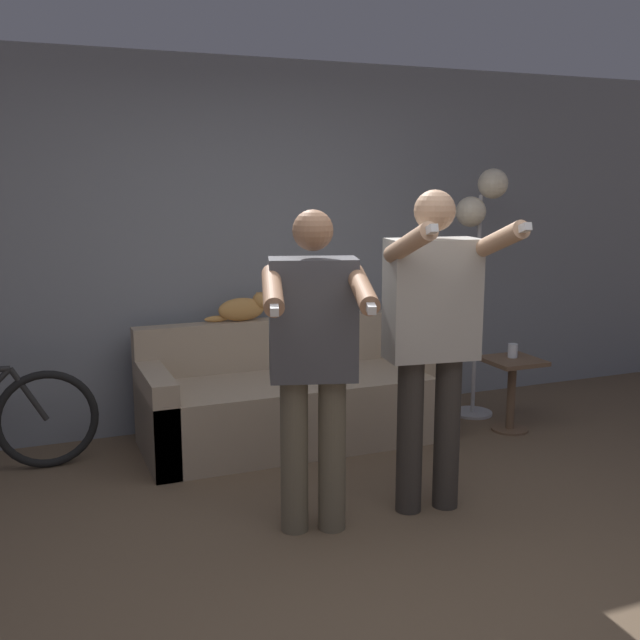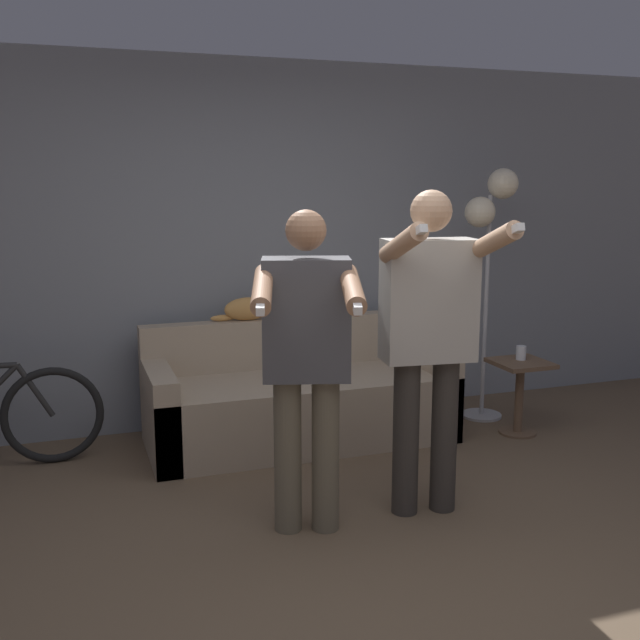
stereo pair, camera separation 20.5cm
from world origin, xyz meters
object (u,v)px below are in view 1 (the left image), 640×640
object	(u,v)px
cat	(245,308)
cup	(513,351)
person_left	(313,353)
side_table	(512,381)
floor_lamp	(481,221)
couch	(295,401)
person_right	(433,328)

from	to	relation	value
cat	cup	distance (m)	1.92
person_left	cat	size ratio (longest dim) A/B	3.56
cat	side_table	distance (m)	1.95
floor_lamp	cup	distance (m)	0.97
person_left	cup	size ratio (longest dim) A/B	16.60
person_left	cup	xyz separation A→B (m)	(1.89, 0.96, -0.36)
person_left	side_table	world-z (taller)	person_left
floor_lamp	cat	bearing A→B (deg)	171.03
couch	floor_lamp	distance (m)	1.89
side_table	floor_lamp	bearing A→B (deg)	94.20
floor_lamp	side_table	distance (m)	1.18
person_left	cup	bearing A→B (deg)	43.67
couch	person_left	bearing A→B (deg)	-106.01
person_right	cat	bearing A→B (deg)	116.24
side_table	person_left	bearing A→B (deg)	-153.75
cat	cup	bearing A→B (deg)	-20.22
person_right	side_table	xyz separation A→B (m)	(1.20, 0.92, -0.64)
floor_lamp	person_right	bearing A→B (deg)	-131.20
side_table	cup	distance (m)	0.21
couch	cat	distance (m)	0.73
person_right	floor_lamp	size ratio (longest dim) A/B	0.93
cup	floor_lamp	bearing A→B (deg)	97.87
person_left	person_right	distance (m)	0.67
person_left	cup	world-z (taller)	person_left
floor_lamp	side_table	size ratio (longest dim) A/B	3.51
person_right	cup	xyz separation A→B (m)	(1.23, 0.96, -0.43)
couch	floor_lamp	xyz separation A→B (m)	(1.47, 0.03, 1.19)
person_left	person_right	world-z (taller)	person_right
cat	cup	size ratio (longest dim) A/B	4.67
person_left	floor_lamp	world-z (taller)	floor_lamp
person_right	floor_lamp	xyz separation A→B (m)	(1.17, 1.34, 0.46)
couch	person_right	world-z (taller)	person_right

